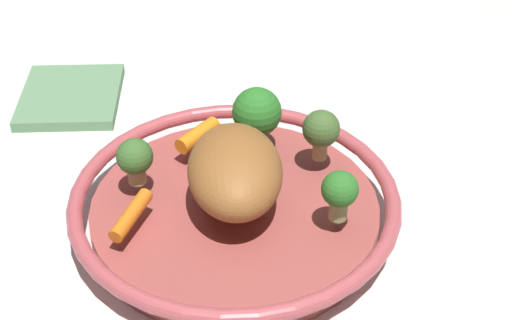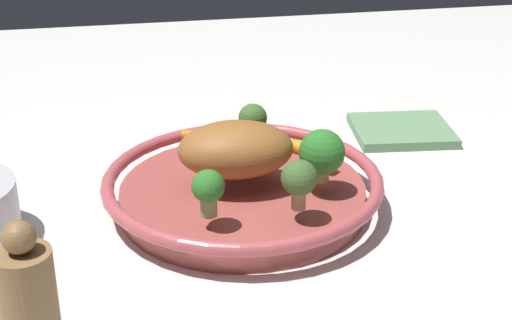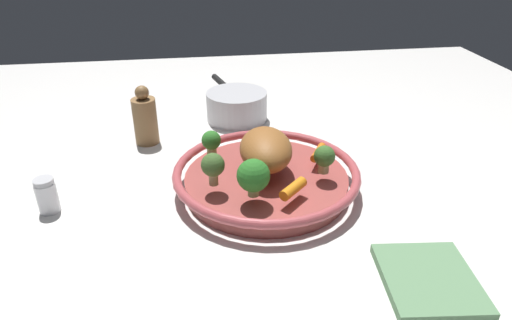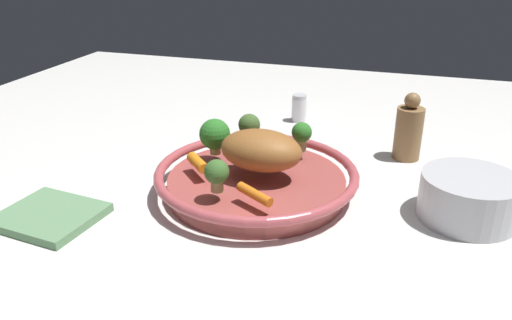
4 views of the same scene
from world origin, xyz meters
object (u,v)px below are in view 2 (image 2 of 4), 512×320
object	(u,v)px
baby_carrot_left	(206,137)
broccoli_floret_small	(208,189)
broccoli_floret_large	(322,153)
broccoli_floret_mid	(299,179)
roast_chicken_piece	(236,150)
baby_carrot_center	(311,151)
broccoli_floret_edge	(253,120)
pepper_mill	(28,297)
serving_bowl	(243,190)
dish_towel	(402,130)

from	to	relation	value
baby_carrot_left	broccoli_floret_small	bearing A→B (deg)	83.09
broccoli_floret_large	broccoli_floret_small	bearing A→B (deg)	22.48
baby_carrot_left	broccoli_floret_mid	distance (m)	0.22
roast_chicken_piece	baby_carrot_center	distance (m)	0.11
broccoli_floret_edge	broccoli_floret_mid	bearing A→B (deg)	93.85
baby_carrot_center	broccoli_floret_small	bearing A→B (deg)	40.10
baby_carrot_left	broccoli_floret_edge	distance (m)	0.07
broccoli_floret_edge	pepper_mill	distance (m)	0.43
broccoli_floret_small	pepper_mill	size ratio (longest dim) A/B	0.40
serving_bowl	baby_carrot_center	xyz separation A→B (m)	(-0.09, -0.03, 0.03)
broccoli_floret_small	dish_towel	world-z (taller)	broccoli_floret_small
baby_carrot_center	serving_bowl	bearing A→B (deg)	17.36
serving_bowl	broccoli_floret_large	distance (m)	0.11
baby_carrot_left	baby_carrot_center	bearing A→B (deg)	148.43
dish_towel	baby_carrot_center	bearing A→B (deg)	39.92
roast_chicken_piece	broccoli_floret_small	world-z (taller)	roast_chicken_piece
serving_bowl	broccoli_floret_mid	size ratio (longest dim) A/B	5.90
roast_chicken_piece	broccoli_floret_mid	xyz separation A→B (m)	(-0.05, 0.10, 0.00)
serving_bowl	broccoli_floret_mid	world-z (taller)	broccoli_floret_mid
broccoli_floret_mid	broccoli_floret_edge	xyz separation A→B (m)	(0.01, -0.20, -0.01)
roast_chicken_piece	baby_carrot_center	size ratio (longest dim) A/B	2.42
pepper_mill	roast_chicken_piece	bearing A→B (deg)	-134.75
broccoli_floret_large	pepper_mill	xyz separation A→B (m)	(0.33, 0.20, -0.03)
broccoli_floret_mid	baby_carrot_center	bearing A→B (deg)	-110.73
roast_chicken_piece	baby_carrot_center	xyz separation A→B (m)	(-0.10, -0.03, -0.02)
broccoli_floret_large	dish_towel	size ratio (longest dim) A/B	0.45
baby_carrot_left	pepper_mill	xyz separation A→B (m)	(0.21, 0.34, 0.00)
baby_carrot_center	roast_chicken_piece	bearing A→B (deg)	16.59
roast_chicken_piece	baby_carrot_left	xyz separation A→B (m)	(0.02, -0.11, -0.03)
serving_bowl	pepper_mill	distance (m)	0.34
pepper_mill	baby_carrot_left	bearing A→B (deg)	-121.46
baby_carrot_center	broccoli_floret_large	world-z (taller)	broccoli_floret_large
roast_chicken_piece	baby_carrot_left	distance (m)	0.11
broccoli_floret_large	broccoli_floret_small	xyz separation A→B (m)	(0.15, 0.06, -0.00)
serving_bowl	baby_carrot_center	size ratio (longest dim) A/B	5.96
broccoli_floret_mid	broccoli_floret_small	world-z (taller)	broccoli_floret_mid
broccoli_floret_small	dish_towel	distance (m)	0.45
baby_carrot_center	baby_carrot_left	distance (m)	0.15
baby_carrot_center	broccoli_floret_large	size ratio (longest dim) A/B	0.89
broccoli_floret_large	dish_towel	world-z (taller)	broccoli_floret_large
roast_chicken_piece	broccoli_floret_small	distance (m)	0.11
broccoli_floret_mid	broccoli_floret_large	distance (m)	0.08
broccoli_floret_large	broccoli_floret_edge	xyz separation A→B (m)	(0.06, -0.14, -0.01)
serving_bowl	roast_chicken_piece	distance (m)	0.06
broccoli_floret_large	pepper_mill	size ratio (longest dim) A/B	0.48
dish_towel	baby_carrot_left	bearing A→B (deg)	14.19
baby_carrot_center	broccoli_floret_edge	size ratio (longest dim) A/B	1.12
broccoli_floret_large	roast_chicken_piece	bearing A→B (deg)	-20.13
serving_bowl	broccoli_floret_mid	distance (m)	0.13
broccoli_floret_mid	serving_bowl	bearing A→B (deg)	-65.51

